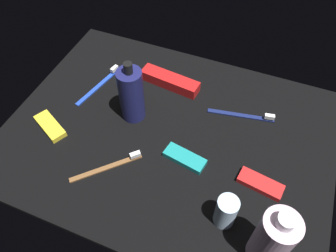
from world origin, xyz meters
The scene contains 11 objects.
ground_plane centered at (0.00, 0.00, -0.60)cm, with size 84.00×64.00×1.20cm, color black.
lotion_bottle centered at (-11.05, 2.39, 7.91)cm, with size 6.42×6.42×18.24cm.
bodywash_bottle centered at (29.36, -21.14, 8.12)cm, with size 6.96×6.96×17.93cm.
deodorant_stick centered at (19.96, -17.36, 4.32)cm, with size 4.55×4.55×8.64cm, color silver.
toothbrush_navy centered at (17.29, 13.04, 0.61)cm, with size 17.92×4.42×2.10cm.
toothbrush_blue centered at (-25.13, 9.15, 0.61)cm, with size 5.04×17.84×2.10cm.
toothbrush_brown centered at (-9.04, -14.69, 0.61)cm, with size 13.54×13.61×2.10cm.
toothpaste_box_red centered at (-6.15, 16.77, 1.60)cm, with size 17.60×4.40×3.20cm, color red.
snack_bar_red centered at (25.59, -6.08, 0.75)cm, with size 10.40×4.00×1.50cm, color red.
snack_bar_yellow centered at (-29.55, -10.05, 0.75)cm, with size 10.40×4.00×1.50cm, color yellow.
snack_bar_teal centered at (6.88, -6.07, 0.75)cm, with size 10.40×4.00×1.50cm, color teal.
Camera 1 is at (19.10, -47.25, 68.24)cm, focal length 34.73 mm.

